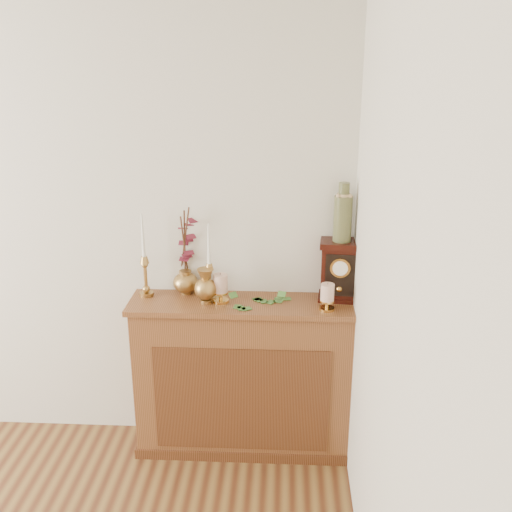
# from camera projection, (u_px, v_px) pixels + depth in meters

# --- Properties ---
(console_shelf) EXTENTS (1.24, 0.34, 0.93)m
(console_shelf) POSITION_uv_depth(u_px,v_px,m) (243.00, 381.00, 3.42)
(console_shelf) COLOR brown
(console_shelf) RESTS_ON ground
(candlestick_left) EXTENTS (0.08, 0.08, 0.47)m
(candlestick_left) POSITION_uv_depth(u_px,v_px,m) (145.00, 270.00, 3.29)
(candlestick_left) COLOR tan
(candlestick_left) RESTS_ON console_shelf
(candlestick_center) EXTENTS (0.07, 0.07, 0.44)m
(candlestick_center) POSITION_uv_depth(u_px,v_px,m) (210.00, 276.00, 3.23)
(candlestick_center) COLOR tan
(candlestick_center) RESTS_ON console_shelf
(bud_vase) EXTENTS (0.12, 0.12, 0.20)m
(bud_vase) POSITION_uv_depth(u_px,v_px,m) (206.00, 286.00, 3.21)
(bud_vase) COLOR tan
(bud_vase) RESTS_ON console_shelf
(ginger_jar) EXTENTS (0.20, 0.22, 0.51)m
(ginger_jar) POSITION_uv_depth(u_px,v_px,m) (187.00, 253.00, 3.32)
(ginger_jar) COLOR tan
(ginger_jar) RESTS_ON console_shelf
(pillar_candle_left) EXTENTS (0.09, 0.09, 0.17)m
(pillar_candle_left) POSITION_uv_depth(u_px,v_px,m) (221.00, 287.00, 3.22)
(pillar_candle_left) COLOR gold
(pillar_candle_left) RESTS_ON console_shelf
(pillar_candle_right) EXTENTS (0.08, 0.08, 0.16)m
(pillar_candle_right) POSITION_uv_depth(u_px,v_px,m) (327.00, 296.00, 3.13)
(pillar_candle_right) COLOR gold
(pillar_candle_right) RESTS_ON console_shelf
(ivy_garland) EXTENTS (0.44, 0.20, 0.08)m
(ivy_garland) POSITION_uv_depth(u_px,v_px,m) (257.00, 301.00, 3.23)
(ivy_garland) COLOR #376627
(ivy_garland) RESTS_ON console_shelf
(mantel_clock) EXTENTS (0.24, 0.18, 0.33)m
(mantel_clock) POSITION_uv_depth(u_px,v_px,m) (340.00, 271.00, 3.24)
(mantel_clock) COLOR black
(mantel_clock) RESTS_ON console_shelf
(ceramic_vase) EXTENTS (0.10, 0.10, 0.31)m
(ceramic_vase) POSITION_uv_depth(u_px,v_px,m) (343.00, 215.00, 3.14)
(ceramic_vase) COLOR #1B362A
(ceramic_vase) RESTS_ON mantel_clock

